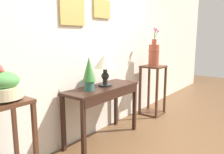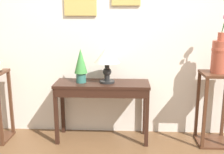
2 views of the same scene
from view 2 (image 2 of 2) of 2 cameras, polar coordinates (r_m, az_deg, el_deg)
name	(u,v)px [view 2 (image 2 of 2)]	position (r m, az deg, el deg)	size (l,w,h in m)	color
back_wall_with_art	(113,27)	(3.57, 0.28, 10.30)	(9.00, 0.13, 2.80)	beige
console_table	(102,92)	(3.39, -2.06, -3.03)	(1.15, 0.41, 0.74)	black
table_lamp	(107,57)	(3.32, -1.03, 4.03)	(0.31, 0.31, 0.44)	black
potted_plant_on_console	(81,64)	(3.36, -6.43, 2.68)	(0.16, 0.16, 0.42)	#2D665B
pedestal_stand_right	(215,109)	(3.59, 20.34, -6.14)	(0.38, 0.38, 0.89)	#472819
flower_vase_tall_right	(220,53)	(3.43, 21.27, 4.63)	(0.19, 0.19, 0.67)	#9E4733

